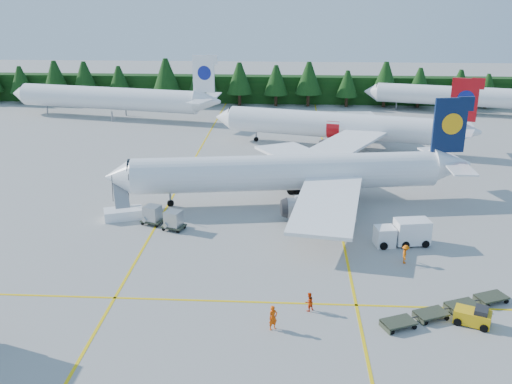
# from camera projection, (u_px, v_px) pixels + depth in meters

# --- Properties ---
(ground) EXTENTS (320.00, 320.00, 0.00)m
(ground) POSITION_uv_depth(u_px,v_px,m) (284.00, 269.00, 52.37)
(ground) COLOR #9A9A95
(ground) RESTS_ON ground
(taxi_stripe_a) EXTENTS (0.25, 120.00, 0.01)m
(taxi_stripe_a) POSITION_uv_depth(u_px,v_px,m) (175.00, 193.00, 71.95)
(taxi_stripe_a) COLOR yellow
(taxi_stripe_a) RESTS_ON ground
(taxi_stripe_b) EXTENTS (0.25, 120.00, 0.01)m
(taxi_stripe_b) POSITION_uv_depth(u_px,v_px,m) (334.00, 196.00, 70.85)
(taxi_stripe_b) COLOR yellow
(taxi_stripe_b) RESTS_ON ground
(taxi_stripe_cross) EXTENTS (80.00, 0.25, 0.01)m
(taxi_stripe_cross) POSITION_uv_depth(u_px,v_px,m) (283.00, 303.00, 46.73)
(taxi_stripe_cross) COLOR yellow
(taxi_stripe_cross) RESTS_ON ground
(treeline_hedge) EXTENTS (220.00, 4.00, 6.00)m
(treeline_hedge) POSITION_uv_depth(u_px,v_px,m) (288.00, 89.00, 128.49)
(treeline_hedge) COLOR black
(treeline_hedge) RESTS_ON ground
(airliner_navy) EXTENTS (42.38, 34.63, 12.37)m
(airliner_navy) POSITION_uv_depth(u_px,v_px,m) (279.00, 173.00, 67.48)
(airliner_navy) COLOR white
(airliner_navy) RESTS_ON ground
(airliner_red) EXTENTS (40.65, 33.03, 12.05)m
(airliner_red) POSITION_uv_depth(u_px,v_px,m) (331.00, 125.00, 91.70)
(airliner_red) COLOR white
(airliner_red) RESTS_ON ground
(airliner_far_left) EXTENTS (43.66, 12.54, 12.84)m
(airliner_far_left) POSITION_uv_depth(u_px,v_px,m) (102.00, 98.00, 113.12)
(airliner_far_left) COLOR white
(airliner_far_left) RESTS_ON ground
(airliner_far_right) EXTENTS (39.43, 12.85, 11.68)m
(airliner_far_right) POSITION_uv_depth(u_px,v_px,m) (456.00, 96.00, 117.22)
(airliner_far_right) COLOR white
(airliner_far_right) RESTS_ON ground
(airstairs) EXTENTS (4.80, 6.42, 3.81)m
(airstairs) POSITION_uv_depth(u_px,v_px,m) (123.00, 210.00, 64.08)
(airstairs) COLOR white
(airstairs) RESTS_ON ground
(service_truck) EXTENTS (5.66, 2.85, 2.61)m
(service_truck) POSITION_uv_depth(u_px,v_px,m) (402.00, 233.00, 57.03)
(service_truck) COLOR white
(service_truck) RESTS_ON ground
(baggage_tug) EXTENTS (3.02, 2.38, 1.43)m
(baggage_tug) POSITION_uv_depth(u_px,v_px,m) (474.00, 316.00, 43.54)
(baggage_tug) COLOR #E1AA0C
(baggage_tug) RESTS_ON ground
(dolly_train) EXTENTS (11.19, 6.66, 0.14)m
(dolly_train) POSITION_uv_depth(u_px,v_px,m) (447.00, 309.00, 45.01)
(dolly_train) COLOR #363C2C
(dolly_train) RESTS_ON ground
(uld_pair) EXTENTS (5.32, 3.80, 1.76)m
(uld_pair) POSITION_uv_depth(u_px,v_px,m) (163.00, 217.00, 61.37)
(uld_pair) COLOR #363C2C
(uld_pair) RESTS_ON ground
(crew_a) EXTENTS (0.86, 0.78, 1.97)m
(crew_a) POSITION_uv_depth(u_px,v_px,m) (273.00, 318.00, 42.81)
(crew_a) COLOR #E64604
(crew_a) RESTS_ON ground
(crew_b) EXTENTS (0.98, 0.95, 1.59)m
(crew_b) POSITION_uv_depth(u_px,v_px,m) (309.00, 302.00, 45.37)
(crew_b) COLOR red
(crew_b) RESTS_ON ground
(crew_c) EXTENTS (0.67, 0.85, 1.83)m
(crew_c) POSITION_uv_depth(u_px,v_px,m) (405.00, 254.00, 53.24)
(crew_c) COLOR #F16005
(crew_c) RESTS_ON ground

